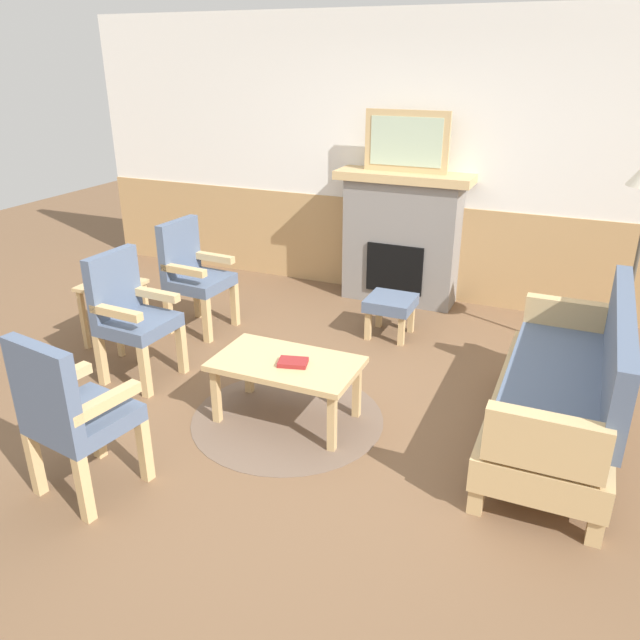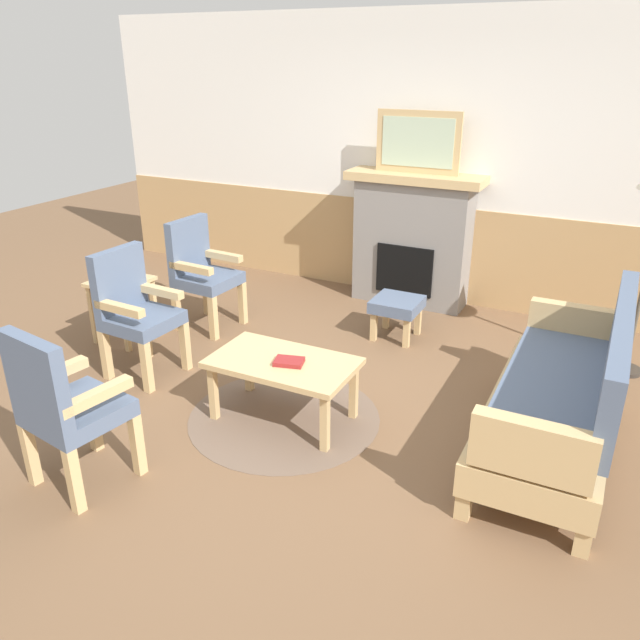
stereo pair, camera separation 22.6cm
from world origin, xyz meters
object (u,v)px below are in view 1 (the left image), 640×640
(book_on_table, at_px, (293,362))
(footstool, at_px, (391,306))
(framed_picture, at_px, (406,141))
(couch, at_px, (564,390))
(coffee_table, at_px, (286,368))
(armchair_near_fireplace, at_px, (193,271))
(side_table, at_px, (113,296))
(armchair_by_window_left, at_px, (130,311))
(fireplace, at_px, (401,237))
(armchair_front_left, at_px, (71,410))

(book_on_table, distance_m, footstool, 1.64)
(framed_picture, distance_m, footstool, 1.56)
(couch, distance_m, coffee_table, 1.75)
(couch, height_order, footstool, couch)
(couch, bearing_deg, coffee_table, -166.70)
(framed_picture, bearing_deg, footstool, -78.01)
(armchair_near_fireplace, xyz_separation_m, side_table, (-0.42, -0.57, -0.10))
(armchair_by_window_left, height_order, side_table, armchair_by_window_left)
(couch, height_order, armchair_near_fireplace, same)
(fireplace, bearing_deg, book_on_table, -89.31)
(couch, bearing_deg, armchair_by_window_left, -174.15)
(armchair_front_left, height_order, side_table, armchair_front_left)
(framed_picture, xyz_separation_m, coffee_table, (-0.03, -2.48, -1.17))
(framed_picture, relative_size, coffee_table, 0.83)
(framed_picture, relative_size, side_table, 1.45)
(fireplace, distance_m, armchair_by_window_left, 2.76)
(armchair_near_fireplace, bearing_deg, footstool, 17.51)
(couch, xyz_separation_m, side_table, (-3.58, 0.10, 0.04))
(framed_picture, bearing_deg, couch, -51.12)
(coffee_table, bearing_deg, armchair_front_left, -121.54)
(fireplace, relative_size, armchair_front_left, 1.33)
(fireplace, relative_size, book_on_table, 6.91)
(fireplace, xyz_separation_m, framed_picture, (0.00, 0.00, 0.91))
(armchair_near_fireplace, xyz_separation_m, armchair_front_left, (0.74, -2.23, 0.00))
(armchair_near_fireplace, distance_m, side_table, 0.71)
(footstool, distance_m, armchair_by_window_left, 2.18)
(armchair_by_window_left, bearing_deg, fireplace, 60.10)
(couch, distance_m, book_on_table, 1.70)
(armchair_by_window_left, distance_m, side_table, 0.67)
(footstool, bearing_deg, armchair_near_fireplace, -162.49)
(framed_picture, bearing_deg, coffee_table, -90.73)
(footstool, xyz_separation_m, side_table, (-2.09, -1.10, 0.15))
(fireplace, bearing_deg, armchair_near_fireplace, -136.34)
(book_on_table, relative_size, armchair_near_fireplace, 0.19)
(book_on_table, bearing_deg, couch, 14.64)
(couch, distance_m, armchair_front_left, 2.89)
(coffee_table, height_order, side_table, side_table)
(armchair_by_window_left, bearing_deg, book_on_table, -4.78)
(footstool, distance_m, side_table, 2.36)
(armchair_near_fireplace, bearing_deg, coffee_table, -36.40)
(footstool, distance_m, armchair_front_left, 2.92)
(couch, bearing_deg, framed_picture, 128.88)
(armchair_near_fireplace, distance_m, armchair_by_window_left, 0.98)
(armchair_front_left, distance_m, side_table, 2.03)
(armchair_near_fireplace, bearing_deg, armchair_front_left, -71.76)
(fireplace, bearing_deg, armchair_by_window_left, -119.90)
(book_on_table, relative_size, footstool, 0.47)
(coffee_table, xyz_separation_m, armchair_by_window_left, (-1.34, 0.09, 0.15))
(framed_picture, distance_m, couch, 2.91)
(coffee_table, xyz_separation_m, footstool, (0.22, 1.60, -0.10))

